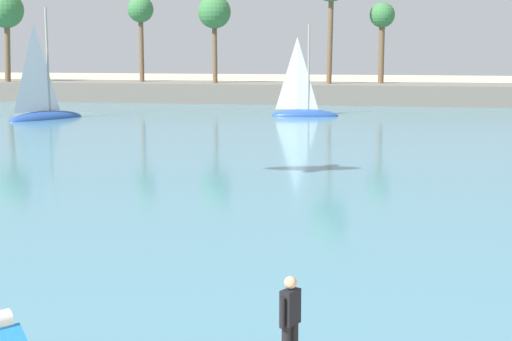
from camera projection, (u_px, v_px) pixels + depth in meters
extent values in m
cube|color=teal|center=(314.00, 112.00, 61.84)|extent=(220.00, 98.41, 0.06)
cube|color=slate|center=(324.00, 94.00, 70.66)|extent=(107.17, 6.00, 1.80)
cylinder|color=brown|center=(381.00, 49.00, 70.45)|extent=(0.52, 0.52, 6.03)
sphere|color=#38753D|center=(382.00, 15.00, 69.97)|extent=(2.23, 2.23, 2.23)
cylinder|color=brown|center=(215.00, 48.00, 71.07)|extent=(0.55, 0.80, 6.34)
sphere|color=#38753D|center=(214.00, 12.00, 70.57)|extent=(2.95, 2.95, 2.95)
cylinder|color=brown|center=(330.00, 32.00, 69.30)|extent=(0.59, 0.62, 9.00)
cylinder|color=brown|center=(141.00, 46.00, 73.49)|extent=(0.54, 0.72, 6.66)
sphere|color=#38753D|center=(140.00, 9.00, 72.96)|extent=(2.40, 2.40, 2.40)
cylinder|color=brown|center=(7.00, 46.00, 73.24)|extent=(0.79, 0.56, 6.60)
sphere|color=#38753D|center=(6.00, 10.00, 72.72)|extent=(3.31, 3.31, 3.31)
cube|color=black|center=(290.00, 307.00, 12.86)|extent=(0.34, 0.39, 0.58)
sphere|color=tan|center=(290.00, 283.00, 12.79)|extent=(0.21, 0.21, 0.21)
cylinder|color=black|center=(298.00, 305.00, 13.04)|extent=(0.09, 0.09, 0.50)
cylinder|color=black|center=(282.00, 313.00, 12.68)|extent=(0.09, 0.09, 0.50)
ellipsoid|color=#234793|center=(46.00, 119.00, 55.95)|extent=(4.66, 5.72, 1.15)
cylinder|color=gray|center=(47.00, 60.00, 55.49)|extent=(0.17, 0.17, 7.19)
pyramid|color=silver|center=(35.00, 68.00, 54.88)|extent=(1.60, 2.24, 6.11)
ellipsoid|color=#234793|center=(305.00, 116.00, 58.12)|extent=(5.09, 2.06, 0.99)
cylinder|color=gray|center=(309.00, 67.00, 57.53)|extent=(0.15, 0.15, 6.19)
pyramid|color=silver|center=(297.00, 73.00, 57.64)|extent=(2.23, 0.41, 5.26)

